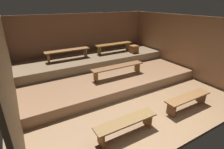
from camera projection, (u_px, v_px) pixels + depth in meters
ground at (114, 87)px, 6.05m from camera, size 6.75×6.06×0.08m
wall_back at (84, 40)px, 7.71m from camera, size 6.75×0.06×2.27m
wall_left at (9, 72)px, 4.20m from camera, size 0.06×6.06×2.27m
wall_right at (178, 44)px, 6.97m from camera, size 0.06×6.06×2.27m
platform_lower at (103, 74)px, 6.65m from camera, size 5.95×3.56×0.32m
platform_middle at (93, 59)px, 7.24m from camera, size 5.95×1.76×0.32m
bench_floor_left at (126, 124)px, 3.71m from camera, size 1.46×0.32×0.38m
bench_floor_right at (188, 99)px, 4.64m from camera, size 1.46×0.32×0.38m
bench_lower_center at (118, 68)px, 5.89m from camera, size 1.92×0.32×0.38m
bench_middle_left at (67, 52)px, 6.60m from camera, size 1.70×0.32×0.38m
bench_middle_right at (114, 45)px, 7.56m from camera, size 1.70×0.32×0.38m
wooden_crate_middle at (134, 49)px, 7.56m from camera, size 0.32×0.32×0.32m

